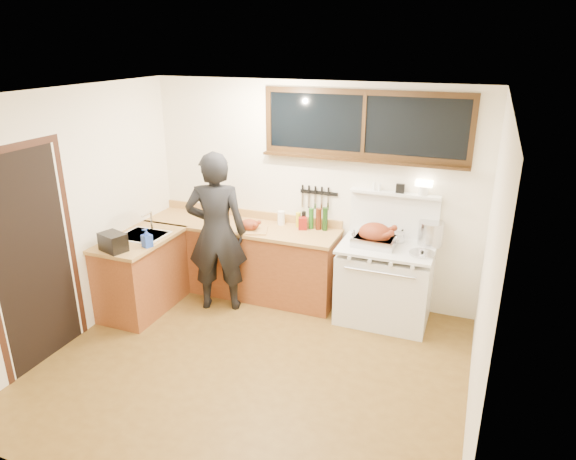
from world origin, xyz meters
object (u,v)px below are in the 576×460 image
at_px(vintage_stove, 385,281).
at_px(roast_turkey, 375,236).
at_px(cutting_board, 249,226).
at_px(man, 217,233).

distance_m(vintage_stove, roast_turkey, 0.55).
relative_size(cutting_board, roast_turkey, 1.00).
bearing_deg(man, vintage_stove, 12.58).
relative_size(vintage_stove, roast_turkey, 3.18).
bearing_deg(roast_turkey, vintage_stove, 14.35).
relative_size(vintage_stove, cutting_board, 3.16).
bearing_deg(vintage_stove, cutting_board, -175.65).
xyz_separation_m(cutting_board, roast_turkey, (1.48, 0.09, 0.05)).
bearing_deg(man, roast_turkey, 12.45).
distance_m(man, roast_turkey, 1.79).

